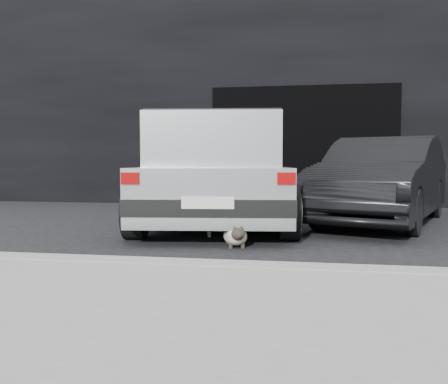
% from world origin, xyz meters
% --- Properties ---
extents(ground, '(80.00, 80.00, 0.00)m').
position_xyz_m(ground, '(0.00, 0.00, 0.00)').
color(ground, black).
rests_on(ground, ground).
extents(building_facade, '(34.00, 4.00, 5.00)m').
position_xyz_m(building_facade, '(1.00, 6.00, 2.50)').
color(building_facade, black).
rests_on(building_facade, ground).
extents(garage_opening, '(4.00, 0.10, 2.60)m').
position_xyz_m(garage_opening, '(1.00, 3.99, 1.30)').
color(garage_opening, black).
rests_on(garage_opening, ground).
extents(curb, '(18.00, 0.25, 0.12)m').
position_xyz_m(curb, '(1.00, -2.60, 0.06)').
color(curb, gray).
rests_on(curb, ground).
extents(sidewalk, '(18.00, 2.20, 0.11)m').
position_xyz_m(sidewalk, '(1.00, -3.80, 0.06)').
color(sidewalk, gray).
rests_on(sidewalk, ground).
extents(silver_hatchback, '(2.59, 4.59, 1.62)m').
position_xyz_m(silver_hatchback, '(-0.28, 0.67, 0.88)').
color(silver_hatchback, silver).
rests_on(silver_hatchback, ground).
extents(second_car, '(2.78, 4.36, 1.36)m').
position_xyz_m(second_car, '(2.24, 1.25, 0.68)').
color(second_car, black).
rests_on(second_car, ground).
extents(cat_siamese, '(0.40, 0.77, 0.28)m').
position_xyz_m(cat_siamese, '(0.26, -1.19, 0.13)').
color(cat_siamese, beige).
rests_on(cat_siamese, ground).
extents(cat_white, '(0.75, 0.38, 0.36)m').
position_xyz_m(cat_white, '(-0.00, -0.47, 0.18)').
color(cat_white, silver).
rests_on(cat_white, ground).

